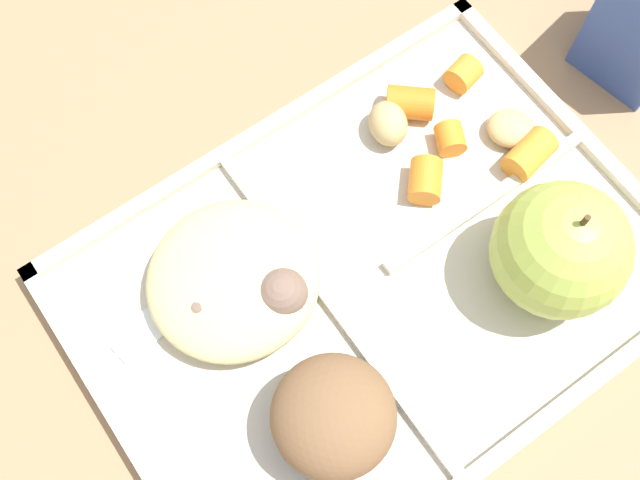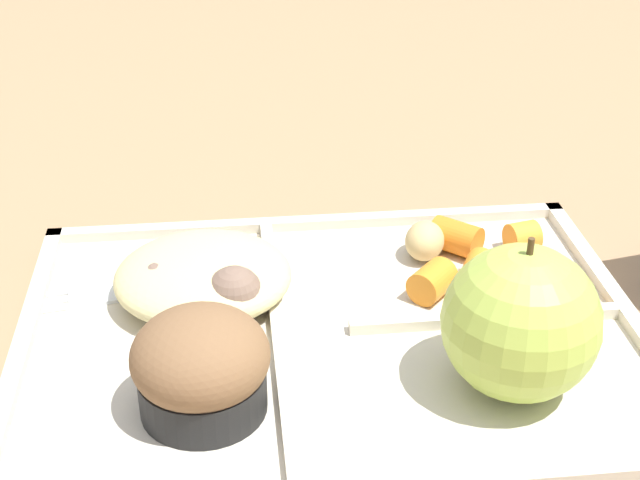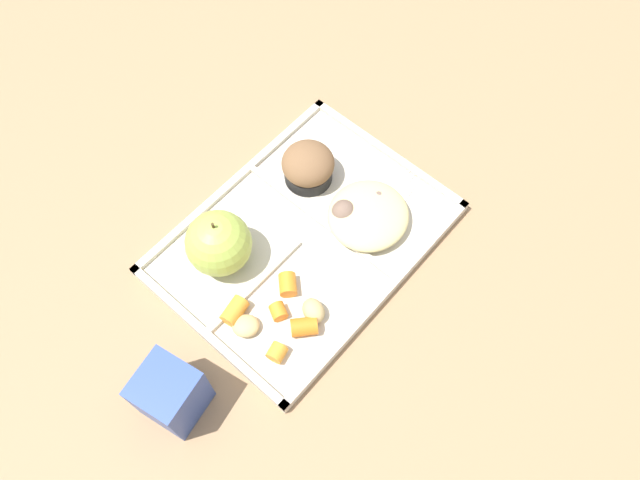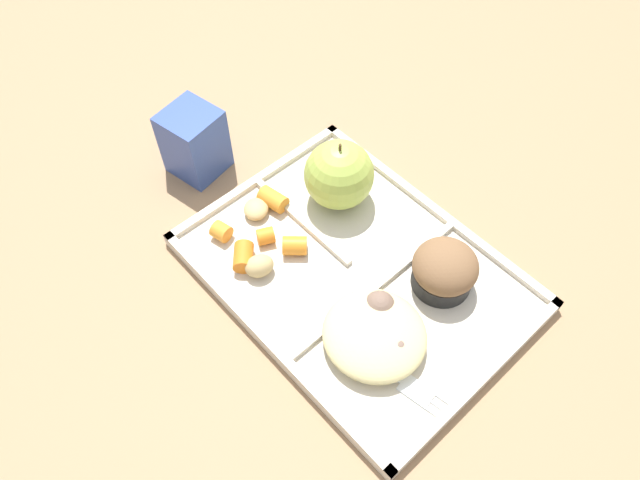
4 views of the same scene
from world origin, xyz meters
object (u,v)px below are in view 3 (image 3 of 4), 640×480
object	(u,v)px
green_apple	(219,243)
milk_carton	(171,394)
plastic_fork	(396,203)
bran_muffin	(308,166)
lunch_tray	(304,239)

from	to	relation	value
green_apple	milk_carton	distance (m)	0.20
green_apple	plastic_fork	world-z (taller)	green_apple
milk_carton	green_apple	bearing A→B (deg)	18.13
bran_muffin	plastic_fork	xyz separation A→B (m)	(0.05, -0.12, -0.03)
lunch_tray	green_apple	xyz separation A→B (m)	(-0.10, 0.06, 0.05)
lunch_tray	plastic_fork	distance (m)	0.14
lunch_tray	milk_carton	bearing A→B (deg)	-172.84
bran_muffin	plastic_fork	bearing A→B (deg)	-68.04
plastic_fork	milk_carton	distance (m)	0.40
lunch_tray	bran_muffin	xyz separation A→B (m)	(0.08, 0.06, 0.03)
plastic_fork	bran_muffin	bearing A→B (deg)	111.96
green_apple	plastic_fork	distance (m)	0.26
green_apple	bran_muffin	xyz separation A→B (m)	(0.17, 0.00, -0.02)
lunch_tray	green_apple	distance (m)	0.12
bran_muffin	plastic_fork	world-z (taller)	bran_muffin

